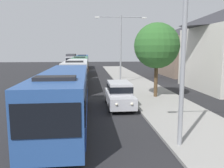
% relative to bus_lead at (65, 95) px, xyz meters
% --- Properties ---
extents(bus_lead, '(2.58, 12.07, 3.21)m').
position_rel_bus_lead_xyz_m(bus_lead, '(0.00, 0.00, 0.00)').
color(bus_lead, '#284C8C').
rests_on(bus_lead, ground_plane).
extents(bus_second_in_line, '(2.58, 12.14, 3.21)m').
position_rel_bus_lead_xyz_m(bus_second_in_line, '(0.00, 13.85, 0.00)').
color(bus_second_in_line, silver).
rests_on(bus_second_in_line, ground_plane).
extents(bus_middle, '(2.58, 11.62, 3.21)m').
position_rel_bus_lead_xyz_m(bus_middle, '(-0.00, 27.28, -0.00)').
color(bus_middle, '#33724C').
rests_on(bus_middle, ground_plane).
extents(bus_fourth_in_line, '(2.58, 11.26, 3.21)m').
position_rel_bus_lead_xyz_m(bus_fourth_in_line, '(-0.00, 40.88, -0.00)').
color(bus_fourth_in_line, '#284C8C').
rests_on(bus_fourth_in_line, ground_plane).
extents(white_suv, '(1.86, 5.02, 1.90)m').
position_rel_bus_lead_xyz_m(white_suv, '(3.70, 3.58, -0.66)').
color(white_suv, '#B7B7BC').
rests_on(white_suv, ground_plane).
extents(box_truck_oncoming, '(2.35, 7.80, 3.15)m').
position_rel_bus_lead_xyz_m(box_truck_oncoming, '(-3.30, 49.56, 0.02)').
color(box_truck_oncoming, '#B7B7BC').
rests_on(box_truck_oncoming, ground_plane).
extents(streetlamp_near, '(5.24, 0.28, 7.71)m').
position_rel_bus_lead_xyz_m(streetlamp_near, '(5.40, -4.11, 3.18)').
color(streetlamp_near, gray).
rests_on(streetlamp_near, sidewalk).
extents(streetlamp_mid, '(6.35, 0.28, 8.32)m').
position_rel_bus_lead_xyz_m(streetlamp_mid, '(5.40, 15.35, 3.58)').
color(streetlamp_mid, gray).
rests_on(streetlamp_mid, sidewalk).
extents(roadside_tree, '(3.98, 3.98, 6.52)m').
position_rel_bus_lead_xyz_m(roadside_tree, '(7.37, 6.44, 2.97)').
color(roadside_tree, '#4C3823').
rests_on(roadside_tree, sidewalk).
extents(house_distant_gabled, '(7.02, 8.82, 8.18)m').
position_rel_bus_lead_xyz_m(house_distant_gabled, '(17.24, 23.30, 2.47)').
color(house_distant_gabled, '#7A6656').
rests_on(house_distant_gabled, ground_plane).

